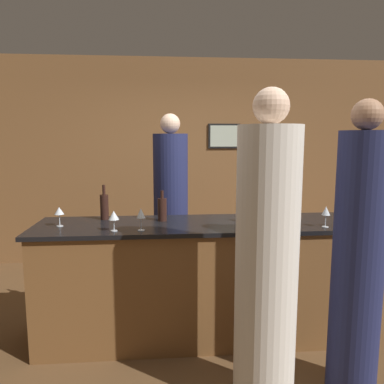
{
  "coord_description": "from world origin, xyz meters",
  "views": [
    {
      "loc": [
        -0.37,
        -3.06,
        1.72
      ],
      "look_at": [
        -0.11,
        0.1,
        1.26
      ],
      "focal_mm": 35.0,
      "sensor_mm": 36.0,
      "label": 1
    }
  ],
  "objects_px": {
    "bartender": "(171,214)",
    "guest_1": "(358,261)",
    "wine_bottle_0": "(104,206)",
    "guest_0": "(266,265)",
    "wine_bottle_1": "(162,209)"
  },
  "relations": [
    {
      "from": "bartender",
      "to": "wine_bottle_0",
      "type": "distance_m",
      "value": 0.92
    },
    {
      "from": "wine_bottle_1",
      "to": "bartender",
      "type": "bearing_deg",
      "value": 82.98
    },
    {
      "from": "bartender",
      "to": "guest_0",
      "type": "xyz_separation_m",
      "value": [
        0.55,
        -1.74,
        0.02
      ]
    },
    {
      "from": "bartender",
      "to": "wine_bottle_0",
      "type": "xyz_separation_m",
      "value": [
        -0.6,
        -0.67,
        0.21
      ]
    },
    {
      "from": "guest_0",
      "to": "guest_1",
      "type": "xyz_separation_m",
      "value": [
        0.63,
        0.07,
        -0.02
      ]
    },
    {
      "from": "bartender",
      "to": "wine_bottle_0",
      "type": "bearing_deg",
      "value": 48.03
    },
    {
      "from": "wine_bottle_0",
      "to": "wine_bottle_1",
      "type": "height_order",
      "value": "wine_bottle_0"
    },
    {
      "from": "guest_1",
      "to": "guest_0",
      "type": "bearing_deg",
      "value": -173.86
    },
    {
      "from": "guest_0",
      "to": "wine_bottle_1",
      "type": "height_order",
      "value": "guest_0"
    },
    {
      "from": "guest_0",
      "to": "guest_1",
      "type": "height_order",
      "value": "guest_0"
    },
    {
      "from": "bartender",
      "to": "wine_bottle_1",
      "type": "relative_size",
      "value": 7.46
    },
    {
      "from": "bartender",
      "to": "guest_1",
      "type": "relative_size",
      "value": 1.01
    },
    {
      "from": "wine_bottle_0",
      "to": "wine_bottle_1",
      "type": "bearing_deg",
      "value": -11.25
    },
    {
      "from": "guest_1",
      "to": "wine_bottle_1",
      "type": "bearing_deg",
      "value": 144.65
    },
    {
      "from": "bartender",
      "to": "guest_1",
      "type": "height_order",
      "value": "bartender"
    }
  ]
}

